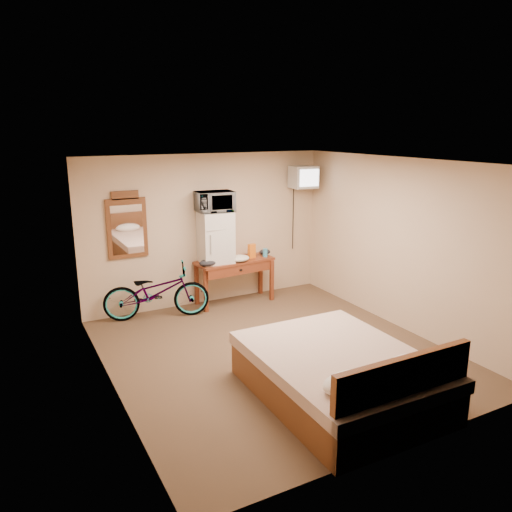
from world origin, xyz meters
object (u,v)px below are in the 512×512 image
object	(u,v)px
bed	(342,376)
wall_mirror	(127,226)
microwave	(215,202)
crt_television	(303,177)
bicycle	(156,292)
desk	(235,267)
mini_fridge	(215,237)
blue_cup	(265,253)

from	to	relation	value
bed	wall_mirror	bearing A→B (deg)	110.64
microwave	bed	size ratio (longest dim) A/B	0.27
microwave	crt_television	distance (m)	1.69
bed	bicycle	bearing A→B (deg)	107.70
bicycle	bed	world-z (taller)	bed
desk	wall_mirror	xyz separation A→B (m)	(-1.70, 0.27, 0.82)
mini_fridge	wall_mirror	size ratio (longest dim) A/B	0.81
microwave	bed	world-z (taller)	microwave
wall_mirror	bicycle	bearing A→B (deg)	-45.97
wall_mirror	bed	size ratio (longest dim) A/B	0.47
microwave	crt_television	size ratio (longest dim) A/B	1.03
bicycle	bed	xyz separation A→B (m)	(1.06, -3.32, -0.14)
desk	blue_cup	xyz separation A→B (m)	(0.55, -0.03, 0.19)
blue_cup	desk	bearing A→B (deg)	177.19
desk	mini_fridge	xyz separation A→B (m)	(-0.33, 0.06, 0.54)
desk	wall_mirror	distance (m)	1.91
mini_fridge	wall_mirror	xyz separation A→B (m)	(-1.37, 0.21, 0.28)
blue_cup	wall_mirror	world-z (taller)	wall_mirror
bicycle	desk	bearing A→B (deg)	-73.57
desk	crt_television	distance (m)	1.96
mini_fridge	wall_mirror	world-z (taller)	wall_mirror
bicycle	blue_cup	bearing A→B (deg)	-74.97
desk	mini_fridge	size ratio (longest dim) A/B	1.62
blue_cup	bed	size ratio (longest dim) A/B	0.06
mini_fridge	bed	size ratio (longest dim) A/B	0.38
blue_cup	crt_television	distance (m)	1.47
mini_fridge	crt_television	size ratio (longest dim) A/B	1.45
microwave	blue_cup	bearing A→B (deg)	-0.45
microwave	bicycle	size ratio (longest dim) A/B	0.36
mini_fridge	bed	distance (m)	3.54
blue_cup	wall_mirror	xyz separation A→B (m)	(-2.26, 0.30, 0.62)
mini_fridge	blue_cup	bearing A→B (deg)	-5.55
wall_mirror	bed	xyz separation A→B (m)	(1.37, -3.64, -1.15)
wall_mirror	desk	bearing A→B (deg)	-9.08
blue_cup	microwave	bearing A→B (deg)	174.44
desk	bicycle	distance (m)	1.40
microwave	bicycle	xyz separation A→B (m)	(-1.06, -0.11, -1.32)
crt_television	wall_mirror	bearing A→B (deg)	175.28
wall_mirror	bicycle	distance (m)	1.11
desk	crt_television	size ratio (longest dim) A/B	2.35
blue_cup	crt_television	bearing A→B (deg)	3.61
desk	bed	distance (m)	3.40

